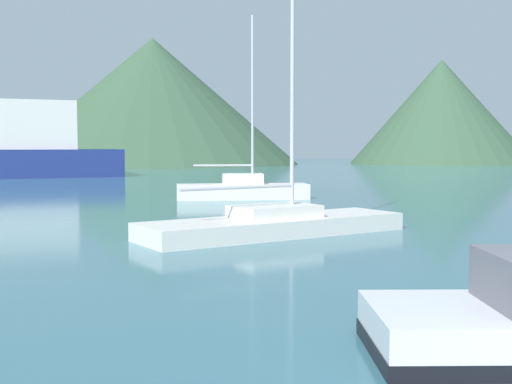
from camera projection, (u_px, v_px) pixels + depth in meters
sailboat_inner at (275, 222)px, 18.30m from camera, size 8.27×4.00×9.44m
sailboat_middle at (243, 189)px, 30.76m from camera, size 6.47×2.69×8.71m
hill_east at (153, 101)px, 91.68m from camera, size 41.61×41.61×17.92m
hill_far_east at (441, 112)px, 93.15m from camera, size 26.19×26.19×15.09m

